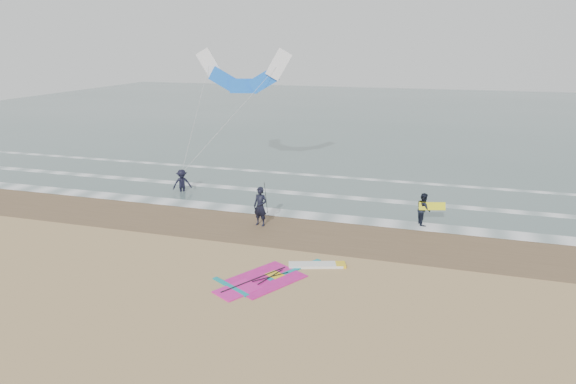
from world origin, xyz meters
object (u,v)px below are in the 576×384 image
(person_standing, at_px, (260,206))
(person_walking, at_px, (423,209))
(surf_kite, at_px, (243,75))
(windsurf_rig, at_px, (280,275))
(person_wading, at_px, (182,178))

(person_standing, height_order, person_walking, person_standing)
(person_standing, distance_m, surf_kite, 10.40)
(windsurf_rig, distance_m, surf_kite, 16.02)
(windsurf_rig, height_order, person_wading, person_wading)
(windsurf_rig, bearing_deg, person_wading, 134.43)
(person_wading, height_order, surf_kite, surf_kite)
(windsurf_rig, xyz_separation_m, person_wading, (-9.26, 9.44, 0.85))
(windsurf_rig, relative_size, person_standing, 2.41)
(person_walking, relative_size, person_wading, 0.94)
(person_standing, distance_m, person_wading, 7.80)
(person_wading, bearing_deg, surf_kite, 17.14)
(person_walking, xyz_separation_m, surf_kite, (-11.56, 5.27, 6.00))
(person_standing, bearing_deg, person_walking, 28.66)
(person_wading, bearing_deg, person_walking, -41.83)
(windsurf_rig, height_order, person_walking, person_walking)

